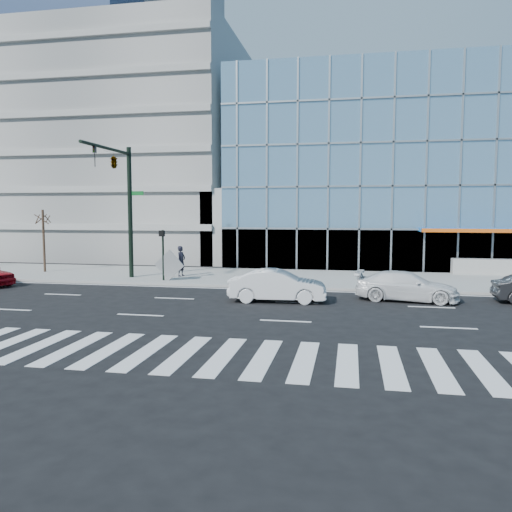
{
  "coord_description": "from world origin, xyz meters",
  "views": [
    {
      "loc": [
        2.44,
        -22.89,
        4.24
      ],
      "look_at": [
        -2.5,
        3.0,
        1.88
      ],
      "focal_mm": 35.0,
      "sensor_mm": 36.0,
      "label": 1
    }
  ],
  "objects_px": {
    "traffic_signal": "(119,178)",
    "white_suv": "(406,286)",
    "pedestrian": "(181,261)",
    "street_tree_near": "(43,218)",
    "tilted_panel": "(169,265)",
    "white_sedan": "(277,286)",
    "ped_signal_post": "(163,247)"
  },
  "relations": [
    {
      "from": "traffic_signal",
      "to": "white_suv",
      "type": "xyz_separation_m",
      "value": [
        16.07,
        -3.05,
        -5.47
      ]
    },
    {
      "from": "white_sedan",
      "to": "street_tree_near",
      "type": "bearing_deg",
      "value": 63.29
    },
    {
      "from": "street_tree_near",
      "to": "white_suv",
      "type": "bearing_deg",
      "value": -14.53
    },
    {
      "from": "white_suv",
      "to": "traffic_signal",
      "type": "bearing_deg",
      "value": 86.35
    },
    {
      "from": "tilted_panel",
      "to": "white_sedan",
      "type": "bearing_deg",
      "value": -35.27
    },
    {
      "from": "street_tree_near",
      "to": "pedestrian",
      "type": "relative_size",
      "value": 2.21
    },
    {
      "from": "white_suv",
      "to": "pedestrian",
      "type": "distance_m",
      "value": 14.27
    },
    {
      "from": "street_tree_near",
      "to": "pedestrian",
      "type": "distance_m",
      "value": 10.28
    },
    {
      "from": "ped_signal_post",
      "to": "street_tree_near",
      "type": "bearing_deg",
      "value": 164.94
    },
    {
      "from": "ped_signal_post",
      "to": "white_sedan",
      "type": "distance_m",
      "value": 9.08
    },
    {
      "from": "ped_signal_post",
      "to": "white_sedan",
      "type": "relative_size",
      "value": 0.66
    },
    {
      "from": "white_suv",
      "to": "tilted_panel",
      "type": "xyz_separation_m",
      "value": [
        -13.2,
        3.48,
        0.38
      ]
    },
    {
      "from": "pedestrian",
      "to": "street_tree_near",
      "type": "bearing_deg",
      "value": 102.55
    },
    {
      "from": "traffic_signal",
      "to": "pedestrian",
      "type": "bearing_deg",
      "value": 39.92
    },
    {
      "from": "traffic_signal",
      "to": "white_suv",
      "type": "relative_size",
      "value": 1.68
    },
    {
      "from": "white_suv",
      "to": "pedestrian",
      "type": "xyz_separation_m",
      "value": [
        -13.16,
        5.49,
        0.42
      ]
    },
    {
      "from": "white_sedan",
      "to": "traffic_signal",
      "type": "bearing_deg",
      "value": 62.87
    },
    {
      "from": "traffic_signal",
      "to": "white_sedan",
      "type": "xyz_separation_m",
      "value": [
        10.07,
        -4.43,
        -5.41
      ]
    },
    {
      "from": "ped_signal_post",
      "to": "tilted_panel",
      "type": "bearing_deg",
      "value": 8.68
    },
    {
      "from": "traffic_signal",
      "to": "pedestrian",
      "type": "relative_size",
      "value": 4.17
    },
    {
      "from": "traffic_signal",
      "to": "ped_signal_post",
      "type": "height_order",
      "value": "traffic_signal"
    },
    {
      "from": "tilted_panel",
      "to": "ped_signal_post",
      "type": "bearing_deg",
      "value": -172.56
    },
    {
      "from": "pedestrian",
      "to": "white_sedan",
      "type": "bearing_deg",
      "value": -118.39
    },
    {
      "from": "street_tree_near",
      "to": "white_sedan",
      "type": "distance_m",
      "value": 18.84
    },
    {
      "from": "street_tree_near",
      "to": "ped_signal_post",
      "type": "bearing_deg",
      "value": -15.06
    },
    {
      "from": "pedestrian",
      "to": "tilted_panel",
      "type": "bearing_deg",
      "value": -165.8
    },
    {
      "from": "street_tree_near",
      "to": "pedestrian",
      "type": "height_order",
      "value": "street_tree_near"
    },
    {
      "from": "traffic_signal",
      "to": "pedestrian",
      "type": "xyz_separation_m",
      "value": [
        2.91,
        2.44,
        -5.06
      ]
    },
    {
      "from": "street_tree_near",
      "to": "tilted_panel",
      "type": "xyz_separation_m",
      "value": [
        9.87,
        -2.5,
        -2.71
      ]
    },
    {
      "from": "white_suv",
      "to": "pedestrian",
      "type": "relative_size",
      "value": 2.49
    },
    {
      "from": "ped_signal_post",
      "to": "white_sedan",
      "type": "xyz_separation_m",
      "value": [
        7.58,
        -4.81,
        -1.39
      ]
    },
    {
      "from": "ped_signal_post",
      "to": "street_tree_near",
      "type": "relative_size",
      "value": 0.71
    }
  ]
}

